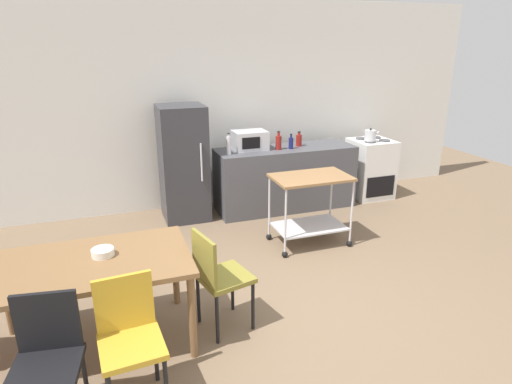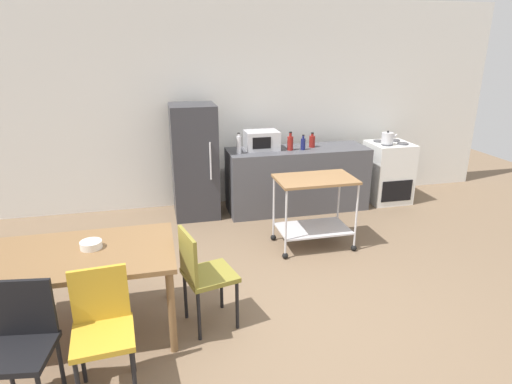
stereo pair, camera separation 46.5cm
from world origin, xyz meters
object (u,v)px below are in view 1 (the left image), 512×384
(chair_black, at_px, (47,356))
(kitchen_cart, at_px, (310,199))
(stove_oven, at_px, (370,168))
(bottle_olive_oil, at_px, (291,143))
(microwave, at_px, (250,140))
(refrigerator, at_px, (183,163))
(bottle_sparkling_water, at_px, (299,140))
(fruit_bowl, at_px, (103,252))
(chair_mustard, at_px, (129,334))
(chair_olive, at_px, (218,274))
(kettle, at_px, (370,135))
(bottle_vinegar, at_px, (229,145))
(dining_table, at_px, (91,271))
(bottle_soda, at_px, (279,142))

(chair_black, relative_size, kitchen_cart, 0.98)
(stove_oven, bearing_deg, bottle_olive_oil, -176.12)
(stove_oven, distance_m, microwave, 2.05)
(refrigerator, xyz_separation_m, kitchen_cart, (1.25, -1.32, -0.20))
(bottle_sparkling_water, relative_size, fruit_bowl, 1.22)
(chair_mustard, bearing_deg, chair_olive, 32.67)
(chair_mustard, relative_size, kettle, 3.71)
(stove_oven, distance_m, kettle, 0.57)
(refrigerator, bearing_deg, chair_olive, -94.66)
(chair_mustard, xyz_separation_m, bottle_vinegar, (1.53, 2.93, 0.51))
(dining_table, bearing_deg, microwave, 49.05)
(kitchen_cart, height_order, microwave, microwave)
(microwave, bearing_deg, dining_table, -130.95)
(fruit_bowl, xyz_separation_m, kettle, (3.85, 2.22, 0.22))
(kettle, bearing_deg, bottle_soda, 179.22)
(chair_mustard, relative_size, bottle_sparkling_water, 4.24)
(chair_mustard, height_order, refrigerator, refrigerator)
(kitchen_cart, xyz_separation_m, bottle_sparkling_water, (0.42, 1.26, 0.41))
(stove_oven, distance_m, refrigerator, 2.92)
(chair_black, height_order, bottle_sparkling_water, bottle_sparkling_water)
(chair_olive, bearing_deg, kitchen_cart, -63.09)
(bottle_vinegar, bearing_deg, chair_olive, -108.41)
(chair_olive, height_order, kitchen_cart, chair_olive)
(bottle_vinegar, height_order, kettle, bottle_vinegar)
(stove_oven, height_order, fruit_bowl, stove_oven)
(bottle_soda, bearing_deg, bottle_vinegar, -176.89)
(kitchen_cart, bearing_deg, chair_olive, -139.32)
(stove_oven, height_order, bottle_olive_oil, bottle_olive_oil)
(refrigerator, height_order, fruit_bowl, refrigerator)
(chair_olive, bearing_deg, stove_oven, -65.08)
(stove_oven, bearing_deg, chair_olive, -141.31)
(bottle_vinegar, distance_m, fruit_bowl, 2.76)
(bottle_vinegar, xyz_separation_m, bottle_olive_oil, (0.91, 0.02, -0.04))
(chair_mustard, height_order, chair_black, same)
(kettle, bearing_deg, bottle_olive_oil, 179.87)
(dining_table, height_order, bottle_olive_oil, bottle_olive_oil)
(chair_mustard, distance_m, bottle_sparkling_water, 4.06)
(chair_mustard, bearing_deg, microwave, 54.23)
(chair_olive, xyz_separation_m, stove_oven, (3.11, 2.49, -0.07))
(bottle_olive_oil, bearing_deg, chair_black, -134.24)
(microwave, bearing_deg, kettle, -4.66)
(chair_olive, distance_m, stove_oven, 3.98)
(chair_black, bearing_deg, chair_mustard, 14.54)
(stove_oven, bearing_deg, bottle_vinegar, -177.08)
(refrigerator, height_order, bottle_olive_oil, refrigerator)
(bottle_vinegar, height_order, bottle_olive_oil, bottle_vinegar)
(chair_black, xyz_separation_m, kitchen_cart, (2.68, 1.86, 0.05))
(chair_mustard, bearing_deg, refrigerator, 68.63)
(chair_mustard, bearing_deg, chair_black, -178.43)
(dining_table, bearing_deg, refrigerator, 64.49)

